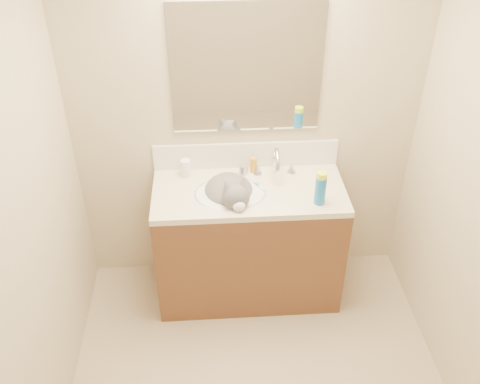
{
  "coord_description": "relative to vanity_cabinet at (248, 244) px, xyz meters",
  "views": [
    {
      "loc": [
        -0.24,
        -1.72,
        2.77
      ],
      "look_at": [
        -0.06,
        0.92,
        0.88
      ],
      "focal_mm": 40.0,
      "sensor_mm": 36.0,
      "label": 1
    }
  ],
  "objects": [
    {
      "name": "backsplash",
      "position": [
        0.0,
        0.26,
        0.54
      ],
      "size": [
        1.2,
        0.02,
        0.18
      ],
      "primitive_type": "cube",
      "color": "silver",
      "rests_on": "counter_slab"
    },
    {
      "name": "vanity_cabinet",
      "position": [
        0.0,
        0.0,
        0.0
      ],
      "size": [
        1.2,
        0.55,
        0.82
      ],
      "primitive_type": "cube",
      "color": "brown",
      "rests_on": "ground"
    },
    {
      "name": "pill_label",
      "position": [
        -0.39,
        0.18,
        0.49
      ],
      "size": [
        0.07,
        0.07,
        0.04
      ],
      "primitive_type": "cylinder",
      "rotation": [
        0.0,
        0.0,
        -0.4
      ],
      "color": "orange",
      "rests_on": "pill_bottle"
    },
    {
      "name": "basin",
      "position": [
        -0.12,
        -0.03,
        0.38
      ],
      "size": [
        0.45,
        0.36,
        0.14
      ],
      "primitive_type": "ellipsoid",
      "color": "white",
      "rests_on": "vanity_cabinet"
    },
    {
      "name": "spray_can",
      "position": [
        0.41,
        -0.17,
        0.54
      ],
      "size": [
        0.08,
        0.08,
        0.18
      ],
      "primitive_type": "cylinder",
      "rotation": [
        0.0,
        0.0,
        0.21
      ],
      "color": "blue",
      "rests_on": "counter_slab"
    },
    {
      "name": "toothbrush",
      "position": [
        0.06,
        0.04,
        0.46
      ],
      "size": [
        0.08,
        0.14,
        0.01
      ],
      "primitive_type": "cube",
      "rotation": [
        0.0,
        0.0,
        0.47
      ],
      "color": "white",
      "rests_on": "counter_slab"
    },
    {
      "name": "pill_bottle",
      "position": [
        -0.39,
        0.18,
        0.51
      ],
      "size": [
        0.08,
        0.08,
        0.12
      ],
      "primitive_type": "cylinder",
      "rotation": [
        0.0,
        0.0,
        -0.4
      ],
      "color": "white",
      "rests_on": "counter_slab"
    },
    {
      "name": "cat",
      "position": [
        -0.12,
        -0.02,
        0.43
      ],
      "size": [
        0.42,
        0.47,
        0.34
      ],
      "rotation": [
        0.0,
        0.0,
        0.22
      ],
      "color": "#575457",
      "rests_on": "basin"
    },
    {
      "name": "amber_bottle",
      "position": [
        0.04,
        0.2,
        0.5
      ],
      "size": [
        0.04,
        0.04,
        0.11
      ],
      "primitive_type": "cylinder",
      "rotation": [
        0.0,
        0.0,
        0.02
      ],
      "color": "orange",
      "rests_on": "counter_slab"
    },
    {
      "name": "mirror",
      "position": [
        0.0,
        0.26,
        1.13
      ],
      "size": [
        0.9,
        0.02,
        0.8
      ],
      "primitive_type": "cube",
      "color": "white",
      "rests_on": "room_shell"
    },
    {
      "name": "silver_jar",
      "position": [
        -0.02,
        0.18,
        0.48
      ],
      "size": [
        0.06,
        0.06,
        0.06
      ],
      "primitive_type": "cylinder",
      "rotation": [
        0.0,
        0.0,
        0.12
      ],
      "color": "#B7B7BC",
      "rests_on": "counter_slab"
    },
    {
      "name": "toothbrush_head",
      "position": [
        0.06,
        0.04,
        0.46
      ],
      "size": [
        0.03,
        0.04,
        0.02
      ],
      "primitive_type": "cube",
      "rotation": [
        0.0,
        0.0,
        0.47
      ],
      "color": "#66A8D9",
      "rests_on": "counter_slab"
    },
    {
      "name": "spray_cap",
      "position": [
        0.41,
        -0.17,
        0.65
      ],
      "size": [
        0.07,
        0.07,
        0.04
      ],
      "primitive_type": "cylinder",
      "rotation": [
        0.0,
        0.0,
        0.21
      ],
      "color": "#E0F71A",
      "rests_on": "spray_can"
    },
    {
      "name": "faucet",
      "position": [
        0.18,
        0.14,
        0.54
      ],
      "size": [
        0.28,
        0.2,
        0.21
      ],
      "color": "silver",
      "rests_on": "counter_slab"
    },
    {
      "name": "counter_slab",
      "position": [
        0.0,
        0.0,
        0.43
      ],
      "size": [
        1.2,
        0.55,
        0.04
      ],
      "primitive_type": "cube",
      "color": "beige",
      "rests_on": "vanity_cabinet"
    },
    {
      "name": "room_shell",
      "position": [
        0.0,
        -0.97,
        1.08
      ],
      "size": [
        2.24,
        2.54,
        2.52
      ],
      "color": "#BEAD8D",
      "rests_on": "ground"
    }
  ]
}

